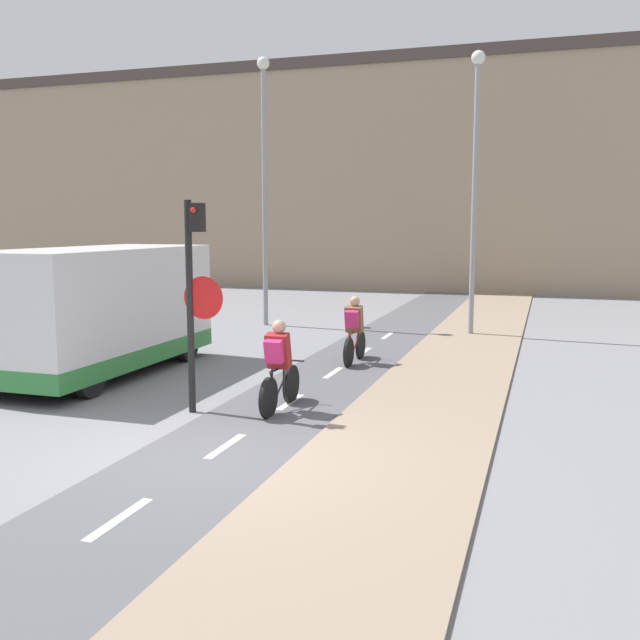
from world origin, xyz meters
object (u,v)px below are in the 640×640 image
Objects in this scene: traffic_light_pole at (194,283)px; cyclist_far at (354,331)px; street_lamp_sidewalk at (475,166)px; cyclist_near at (279,368)px; street_lamp_far at (264,167)px; van at (99,313)px.

traffic_light_pole reaches higher than cyclist_far.
traffic_light_pole is 10.28m from street_lamp_sidewalk.
cyclist_far is at bearing 88.41° from cyclist_near.
street_lamp_far is at bearing 129.43° from cyclist_far.
traffic_light_pole is 2.02× the size of cyclist_near.
cyclist_far is 0.30× the size of van.
street_lamp_sidewalk is at bearing 76.88° from cyclist_near.
cyclist_far is (4.05, -4.93, -3.93)m from street_lamp_far.
cyclist_far is at bearing 74.04° from traffic_light_pole.
cyclist_far is 5.25m from van.
street_lamp_far is 4.77× the size of cyclist_far.
street_lamp_far is at bearing 86.43° from van.
traffic_light_pole is at bearing -158.34° from cyclist_near.
street_lamp_sidewalk is (3.30, 9.43, 2.41)m from traffic_light_pole.
traffic_light_pole is 0.45× the size of street_lamp_sidewalk.
traffic_light_pole is 5.03m from cyclist_far.
traffic_light_pole is 1.88m from cyclist_near.
traffic_light_pole is at bearing -32.75° from van.
street_lamp_sidewalk is 6.40m from cyclist_far.
cyclist_near is at bearing -19.60° from van.
traffic_light_pole is 3.88m from van.
van is at bearing -93.57° from street_lamp_far.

